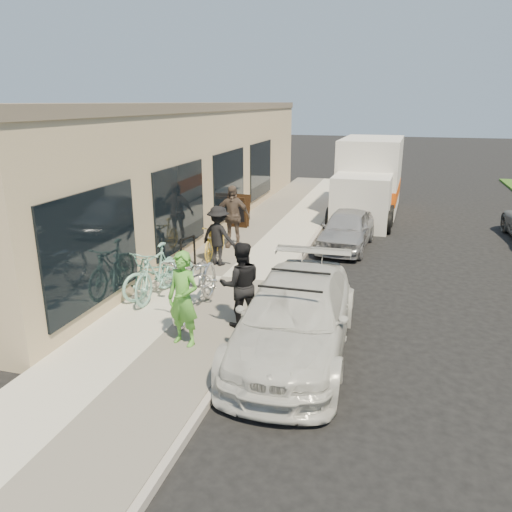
# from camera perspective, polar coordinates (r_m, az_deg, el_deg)

# --- Properties ---
(ground) EXTENTS (120.00, 120.00, 0.00)m
(ground) POSITION_cam_1_polar(r_m,az_deg,el_deg) (9.17, 1.69, -10.43)
(ground) COLOR black
(ground) RESTS_ON ground
(sidewalk) EXTENTS (3.00, 34.00, 0.15)m
(sidewalk) POSITION_cam_1_polar(r_m,az_deg,el_deg) (12.31, -3.91, -2.67)
(sidewalk) COLOR beige
(sidewalk) RESTS_ON ground
(curb) EXTENTS (0.12, 34.00, 0.13)m
(curb) POSITION_cam_1_polar(r_m,az_deg,el_deg) (11.91, 3.15, -3.41)
(curb) COLOR #9D968F
(curb) RESTS_ON ground
(storefront) EXTENTS (3.60, 20.00, 4.22)m
(storefront) POSITION_cam_1_polar(r_m,az_deg,el_deg) (17.56, -8.62, 10.06)
(storefront) COLOR #C6AC89
(storefront) RESTS_ON ground
(bike_rack) EXTENTS (0.21, 0.55, 0.81)m
(bike_rack) POSITION_cam_1_polar(r_m,az_deg,el_deg) (12.94, -7.79, 0.82)
(bike_rack) COLOR black
(bike_rack) RESTS_ON sidewalk
(sandwich_board) EXTENTS (0.69, 0.70, 1.07)m
(sandwich_board) POSITION_cam_1_polar(r_m,az_deg,el_deg) (17.02, -2.00, 5.15)
(sandwich_board) COLOR black
(sandwich_board) RESTS_ON sidewalk
(sedan_white) EXTENTS (2.04, 4.70, 1.39)m
(sedan_white) POSITION_cam_1_polar(r_m,az_deg,el_deg) (8.77, 4.51, -6.93)
(sedan_white) COLOR silver
(sedan_white) RESTS_ON ground
(sedan_silver) EXTENTS (1.65, 3.52, 1.17)m
(sedan_silver) POSITION_cam_1_polar(r_m,az_deg,el_deg) (15.30, 10.31, 3.05)
(sedan_silver) COLOR #A5A5AA
(sedan_silver) RESTS_ON ground
(moving_truck) EXTENTS (2.40, 5.99, 2.91)m
(moving_truck) POSITION_cam_1_polar(r_m,az_deg,el_deg) (20.01, 12.73, 8.28)
(moving_truck) COLOR silver
(moving_truck) RESTS_ON ground
(tandem_bike) EXTENTS (0.95, 2.43, 1.26)m
(tandem_bike) POSITION_cam_1_polar(r_m,az_deg,el_deg) (10.06, -6.79, -3.12)
(tandem_bike) COLOR #B0B0B3
(tandem_bike) RESTS_ON sidewalk
(woman_rider) EXTENTS (0.69, 0.54, 1.69)m
(woman_rider) POSITION_cam_1_polar(r_m,az_deg,el_deg) (8.74, -8.31, -4.86)
(woman_rider) COLOR #50A236
(woman_rider) RESTS_ON sidewalk
(man_standing) EXTENTS (0.99, 0.90, 1.65)m
(man_standing) POSITION_cam_1_polar(r_m,az_deg,el_deg) (9.37, -1.77, -3.30)
(man_standing) COLOR black
(man_standing) RESTS_ON sidewalk
(cruiser_bike_a) EXTENTS (0.56, 1.92, 1.15)m
(cruiser_bike_a) POSITION_cam_1_polar(r_m,az_deg,el_deg) (11.03, -11.32, -1.81)
(cruiser_bike_a) COLOR #7BB8A8
(cruiser_bike_a) RESTS_ON sidewalk
(cruiser_bike_b) EXTENTS (1.48, 2.02, 1.01)m
(cruiser_bike_b) POSITION_cam_1_polar(r_m,az_deg,el_deg) (11.18, -10.91, -1.89)
(cruiser_bike_b) COLOR #7BB8A8
(cruiser_bike_b) RESTS_ON sidewalk
(cruiser_bike_c) EXTENTS (0.48, 1.60, 0.96)m
(cruiser_bike_c) POSITION_cam_1_polar(r_m,az_deg,el_deg) (13.67, -4.73, 1.77)
(cruiser_bike_c) COLOR yellow
(cruiser_bike_c) RESTS_ON sidewalk
(bystander_a) EXTENTS (1.14, 0.85, 1.56)m
(bystander_a) POSITION_cam_1_polar(r_m,az_deg,el_deg) (12.97, -4.30, 2.32)
(bystander_a) COLOR black
(bystander_a) RESTS_ON sidewalk
(bystander_b) EXTENTS (1.11, 0.55, 1.82)m
(bystander_b) POSITION_cam_1_polar(r_m,az_deg,el_deg) (14.57, -2.74, 4.54)
(bystander_b) COLOR brown
(bystander_b) RESTS_ON sidewalk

